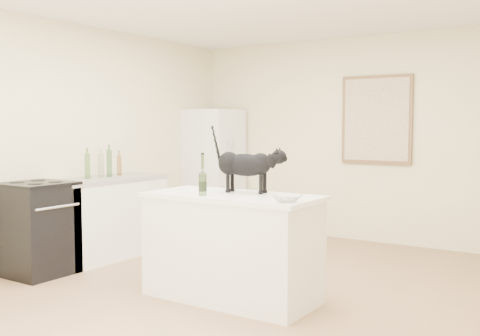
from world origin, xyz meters
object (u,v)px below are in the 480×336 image
at_px(fridge, 213,170).
at_px(glass_bowl, 287,199).
at_px(black_cat, 245,168).
at_px(wine_bottle, 203,177).
at_px(stove, 38,230).

xyz_separation_m(fridge, glass_bowl, (2.68, -2.73, 0.08)).
relative_size(black_cat, glass_bowl, 2.72).
relative_size(wine_bottle, glass_bowl, 1.37).
bearing_deg(fridge, stove, -90.00).
distance_m(fridge, glass_bowl, 3.83).
relative_size(fridge, glass_bowl, 7.55).
height_order(fridge, black_cat, fridge).
bearing_deg(black_cat, fridge, 121.31).
height_order(black_cat, glass_bowl, black_cat).
bearing_deg(stove, glass_bowl, 4.59).
bearing_deg(fridge, wine_bottle, -55.43).
bearing_deg(stove, black_cat, 14.81).
xyz_separation_m(fridge, wine_bottle, (1.89, -2.75, 0.20)).
height_order(black_cat, wine_bottle, black_cat).
bearing_deg(wine_bottle, glass_bowl, 1.06).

